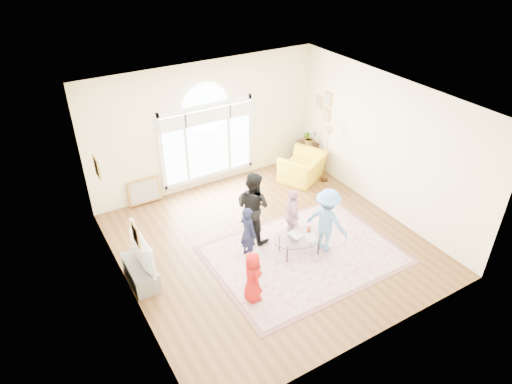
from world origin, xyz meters
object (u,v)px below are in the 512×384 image
television (137,250)px  coffee_table (299,238)px  area_rug (304,255)px  tv_console (141,273)px  armchair (303,167)px

television → coffee_table: (3.08, -0.87, -0.36)m
area_rug → tv_console: (-3.16, 0.99, 0.20)m
area_rug → television: television is taller
coffee_table → tv_console: bearing=174.8°
area_rug → television: 3.38m
armchair → television: bearing=-10.0°
television → coffee_table: bearing=-15.7°
tv_console → area_rug: bearing=-17.3°
tv_console → television: (0.01, 0.00, 0.55)m
tv_console → television: size_ratio=0.86×
tv_console → coffee_table: size_ratio=0.82×
tv_console → coffee_table: 3.22m
area_rug → television: (-3.15, 0.99, 0.75)m
area_rug → coffee_table: (-0.06, 0.12, 0.39)m
area_rug → coffee_table: bearing=118.5°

